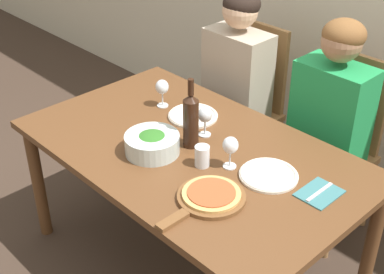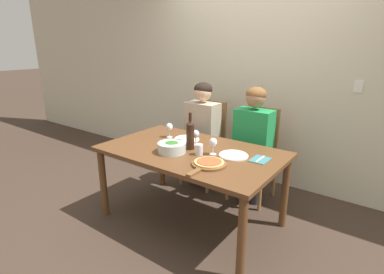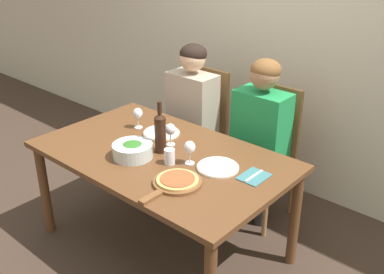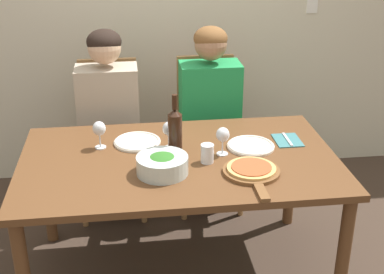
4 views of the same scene
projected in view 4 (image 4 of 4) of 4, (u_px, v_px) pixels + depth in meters
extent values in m
plane|color=#3D2D23|center=(180.00, 272.00, 3.04)|extent=(40.00, 40.00, 0.00)
cube|color=white|center=(312.00, 5.00, 3.82)|extent=(0.08, 0.01, 0.12)
cube|color=brown|center=(179.00, 161.00, 2.75)|extent=(1.63, 0.98, 0.04)
cylinder|color=brown|center=(343.00, 258.00, 2.60)|extent=(0.07, 0.07, 0.69)
cylinder|color=brown|center=(47.00, 190.00, 3.20)|extent=(0.07, 0.07, 0.69)
cylinder|color=brown|center=(291.00, 175.00, 3.37)|extent=(0.07, 0.07, 0.69)
cube|color=#9E7042|center=(111.00, 149.00, 3.49)|extent=(0.42, 0.42, 0.04)
cube|color=#9E7042|center=(109.00, 98.00, 3.55)|extent=(0.38, 0.03, 0.53)
cylinder|color=#9E7042|center=(83.00, 197.00, 3.39)|extent=(0.04, 0.04, 0.43)
cylinder|color=#9E7042|center=(143.00, 193.00, 3.43)|extent=(0.04, 0.04, 0.43)
cylinder|color=#9E7042|center=(86.00, 169.00, 3.73)|extent=(0.04, 0.04, 0.43)
cylinder|color=#9E7042|center=(141.00, 166.00, 3.78)|extent=(0.04, 0.04, 0.43)
cube|color=#9E7042|center=(209.00, 144.00, 3.56)|extent=(0.42, 0.42, 0.04)
cube|color=#9E7042|center=(205.00, 94.00, 3.62)|extent=(0.38, 0.03, 0.53)
cylinder|color=#9E7042|center=(184.00, 190.00, 3.46)|extent=(0.04, 0.04, 0.43)
cylinder|color=#9E7042|center=(241.00, 186.00, 3.51)|extent=(0.04, 0.04, 0.43)
cylinder|color=#9E7042|center=(178.00, 164.00, 3.81)|extent=(0.04, 0.04, 0.43)
cylinder|color=#9E7042|center=(230.00, 161.00, 3.85)|extent=(0.04, 0.04, 0.43)
cylinder|color=#28282D|center=(99.00, 185.00, 3.49)|extent=(0.10, 0.10, 0.47)
cylinder|color=#28282D|center=(127.00, 183.00, 3.51)|extent=(0.10, 0.10, 0.47)
cube|color=tan|center=(109.00, 109.00, 3.35)|extent=(0.38, 0.22, 0.54)
cylinder|color=tan|center=(75.00, 148.00, 3.17)|extent=(0.07, 0.31, 0.14)
cylinder|color=tan|center=(143.00, 145.00, 3.21)|extent=(0.07, 0.31, 0.14)
sphere|color=#DBAD89|center=(104.00, 48.00, 3.19)|extent=(0.20, 0.20, 0.20)
ellipsoid|color=black|center=(104.00, 42.00, 3.18)|extent=(0.21, 0.21, 0.15)
cylinder|color=#28282D|center=(197.00, 179.00, 3.57)|extent=(0.10, 0.10, 0.47)
cylinder|color=#28282D|center=(223.00, 177.00, 3.59)|extent=(0.10, 0.10, 0.47)
cube|color=#1E8C47|center=(210.00, 104.00, 3.42)|extent=(0.38, 0.22, 0.54)
cylinder|color=#1E8C47|center=(183.00, 143.00, 3.24)|extent=(0.07, 0.31, 0.14)
cylinder|color=#1E8C47|center=(248.00, 139.00, 3.29)|extent=(0.07, 0.31, 0.14)
sphere|color=#9E7051|center=(211.00, 44.00, 3.27)|extent=(0.20, 0.20, 0.20)
ellipsoid|color=brown|center=(211.00, 38.00, 3.26)|extent=(0.21, 0.21, 0.15)
cylinder|color=black|center=(175.00, 136.00, 2.70)|extent=(0.07, 0.07, 0.23)
cone|color=black|center=(175.00, 112.00, 2.65)|extent=(0.07, 0.07, 0.03)
cylinder|color=black|center=(175.00, 102.00, 2.63)|extent=(0.03, 0.03, 0.08)
cylinder|color=silver|center=(162.00, 165.00, 2.57)|extent=(0.25, 0.25, 0.09)
ellipsoid|color=#2D6B23|center=(162.00, 164.00, 2.57)|extent=(0.21, 0.21, 0.10)
cylinder|color=silver|center=(137.00, 142.00, 2.90)|extent=(0.25, 0.25, 0.01)
torus|color=silver|center=(137.00, 141.00, 2.90)|extent=(0.25, 0.25, 0.02)
cylinder|color=silver|center=(251.00, 146.00, 2.86)|extent=(0.25, 0.25, 0.01)
torus|color=silver|center=(251.00, 145.00, 2.85)|extent=(0.25, 0.25, 0.02)
cylinder|color=brown|center=(251.00, 171.00, 2.59)|extent=(0.28, 0.28, 0.02)
cube|color=brown|center=(262.00, 193.00, 2.40)|extent=(0.04, 0.14, 0.02)
cylinder|color=tan|center=(251.00, 168.00, 2.58)|extent=(0.24, 0.24, 0.01)
cylinder|color=#AD4C28|center=(251.00, 167.00, 2.58)|extent=(0.20, 0.20, 0.01)
cylinder|color=silver|center=(101.00, 147.00, 2.85)|extent=(0.06, 0.06, 0.01)
cylinder|color=silver|center=(100.00, 140.00, 2.84)|extent=(0.01, 0.01, 0.07)
ellipsoid|color=silver|center=(99.00, 128.00, 2.81)|extent=(0.07, 0.07, 0.08)
ellipsoid|color=maroon|center=(99.00, 131.00, 2.81)|extent=(0.06, 0.06, 0.03)
cylinder|color=silver|center=(222.00, 154.00, 2.78)|extent=(0.06, 0.06, 0.01)
cylinder|color=silver|center=(222.00, 147.00, 2.76)|extent=(0.01, 0.01, 0.07)
ellipsoid|color=silver|center=(223.00, 135.00, 2.73)|extent=(0.07, 0.07, 0.08)
ellipsoid|color=maroon|center=(223.00, 137.00, 2.74)|extent=(0.06, 0.06, 0.03)
cylinder|color=silver|center=(169.00, 147.00, 2.85)|extent=(0.06, 0.06, 0.01)
cylinder|color=silver|center=(169.00, 141.00, 2.83)|extent=(0.01, 0.01, 0.07)
ellipsoid|color=silver|center=(169.00, 129.00, 2.81)|extent=(0.07, 0.07, 0.08)
ellipsoid|color=maroon|center=(169.00, 131.00, 2.81)|extent=(0.06, 0.06, 0.03)
cylinder|color=silver|center=(207.00, 154.00, 2.68)|extent=(0.07, 0.07, 0.10)
cube|color=#387075|center=(287.00, 140.00, 2.93)|extent=(0.14, 0.18, 0.01)
cube|color=silver|center=(288.00, 139.00, 2.93)|extent=(0.01, 0.17, 0.01)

